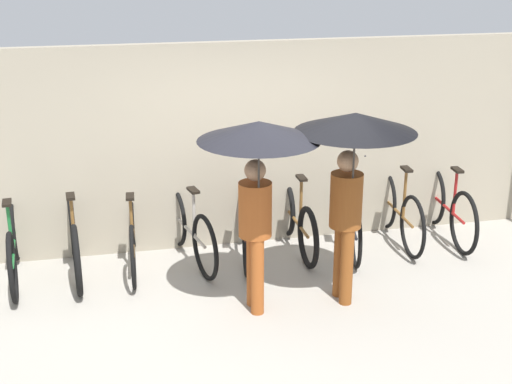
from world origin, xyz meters
name	(u,v)px	position (x,y,z in m)	size (l,w,h in m)	color
ground_plane	(278,324)	(0.00, 0.00, 0.00)	(30.00, 30.00, 0.00)	#9E998E
back_wall	(236,146)	(0.00, 2.05, 1.21)	(13.08, 0.12, 2.42)	gray
parked_bicycle_0	(13,245)	(-2.54, 1.58, 0.38)	(0.44, 1.81, 1.02)	black
parked_bicycle_1	(74,240)	(-1.91, 1.58, 0.39)	(0.44, 1.80, 1.00)	black
parked_bicycle_2	(133,235)	(-1.27, 1.64, 0.37)	(0.44, 1.78, 1.04)	black
parked_bicycle_3	(189,229)	(-0.64, 1.62, 0.38)	(0.52, 1.71, 1.00)	black
parked_bicycle_4	(244,223)	(0.00, 1.64, 0.40)	(0.46, 1.81, 1.04)	black
parked_bicycle_5	(296,220)	(0.64, 1.66, 0.37)	(0.44, 1.66, 1.06)	black
parked_bicycle_6	(351,220)	(1.27, 1.56, 0.35)	(0.53, 1.64, 1.01)	black
parked_bicycle_7	(398,211)	(1.91, 1.64, 0.39)	(0.44, 1.69, 0.99)	black
parked_bicycle_8	(447,207)	(2.54, 1.62, 0.39)	(0.44, 1.73, 1.11)	black
pedestrian_leading	(258,159)	(-0.15, 0.24, 1.59)	(1.13, 1.13, 1.95)	#9E4C1E
pedestrian_center	(353,150)	(0.76, 0.24, 1.62)	(1.15, 1.15, 1.98)	brown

